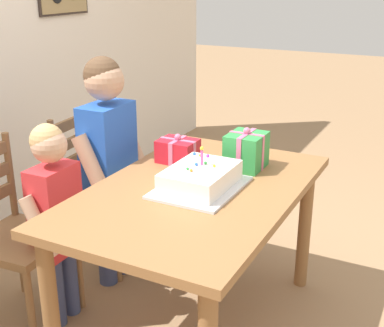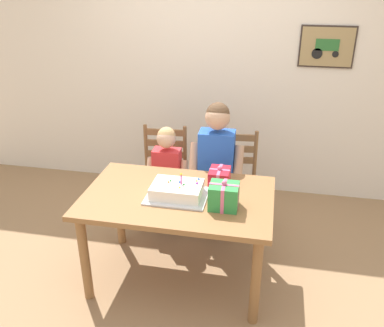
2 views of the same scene
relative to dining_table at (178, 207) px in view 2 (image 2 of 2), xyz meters
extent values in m
plane|color=#997551|center=(0.00, 0.00, -0.65)|extent=(20.00, 20.00, 0.00)
cube|color=silver|center=(0.00, 1.66, 0.65)|extent=(6.40, 0.08, 2.60)
cube|color=#332823|center=(1.08, 1.61, 0.94)|extent=(0.51, 0.02, 0.39)
cube|color=#9E8456|center=(1.08, 1.60, 0.94)|extent=(0.48, 0.01, 0.36)
cube|color=#28662D|center=(1.08, 1.60, 0.96)|extent=(0.22, 0.01, 0.11)
cylinder|color=black|center=(1.00, 1.60, 0.87)|extent=(0.10, 0.01, 0.10)
cylinder|color=black|center=(1.17, 1.60, 0.87)|extent=(0.06, 0.01, 0.06)
cube|color=olive|center=(0.00, 0.00, 0.08)|extent=(1.39, 0.87, 0.04)
cylinder|color=olive|center=(-0.61, -0.36, -0.29)|extent=(0.07, 0.07, 0.71)
cylinder|color=olive|center=(0.61, -0.36, -0.29)|extent=(0.07, 0.07, 0.71)
cylinder|color=olive|center=(-0.61, 0.36, -0.29)|extent=(0.07, 0.07, 0.71)
cylinder|color=olive|center=(0.61, 0.36, -0.29)|extent=(0.07, 0.07, 0.71)
cube|color=silver|center=(0.00, -0.02, 0.11)|extent=(0.44, 0.34, 0.01)
cube|color=white|center=(0.00, -0.02, 0.16)|extent=(0.36, 0.26, 0.09)
cylinder|color=#E04C9E|center=(0.03, -0.01, 0.24)|extent=(0.01, 0.01, 0.07)
sphere|color=yellow|center=(0.03, -0.01, 0.29)|extent=(0.02, 0.02, 0.02)
sphere|color=orange|center=(-0.06, -0.01, 0.21)|extent=(0.01, 0.01, 0.01)
sphere|color=yellow|center=(0.03, -0.07, 0.21)|extent=(0.01, 0.01, 0.01)
sphere|color=purple|center=(0.14, 0.01, 0.21)|extent=(0.02, 0.02, 0.02)
sphere|color=blue|center=(0.14, 0.08, 0.21)|extent=(0.02, 0.02, 0.02)
sphere|color=orange|center=(0.13, 0.05, 0.21)|extent=(0.01, 0.01, 0.01)
sphere|color=blue|center=(0.01, 0.01, 0.21)|extent=(0.02, 0.02, 0.02)
sphere|color=green|center=(0.05, -0.02, 0.21)|extent=(0.01, 0.01, 0.01)
sphere|color=green|center=(-0.06, 0.01, 0.21)|extent=(0.01, 0.01, 0.01)
cube|color=red|center=(0.27, 0.24, 0.16)|extent=(0.15, 0.19, 0.12)
cube|color=#DB668E|center=(0.27, 0.24, 0.16)|extent=(0.16, 0.02, 0.12)
cube|color=#DB668E|center=(0.27, 0.24, 0.16)|extent=(0.02, 0.20, 0.12)
sphere|color=#DB668E|center=(0.27, 0.24, 0.24)|extent=(0.04, 0.04, 0.04)
cube|color=#2D8E42|center=(0.35, -0.10, 0.19)|extent=(0.20, 0.17, 0.18)
cube|color=#DB668E|center=(0.35, -0.10, 0.19)|extent=(0.21, 0.02, 0.18)
cube|color=#DB668E|center=(0.35, -0.10, 0.19)|extent=(0.02, 0.18, 0.18)
sphere|color=#DB668E|center=(0.35, -0.10, 0.29)|extent=(0.04, 0.04, 0.04)
cube|color=brown|center=(-0.34, 0.79, -0.20)|extent=(0.45, 0.45, 0.04)
cylinder|color=brown|center=(-0.13, 0.61, -0.43)|extent=(0.04, 0.04, 0.43)
cylinder|color=brown|center=(-0.51, 0.58, -0.43)|extent=(0.04, 0.04, 0.43)
cylinder|color=brown|center=(-0.16, 0.99, -0.43)|extent=(0.04, 0.04, 0.43)
cylinder|color=brown|center=(-0.54, 0.96, -0.43)|extent=(0.04, 0.04, 0.43)
cylinder|color=brown|center=(-0.16, 0.99, 0.05)|extent=(0.04, 0.04, 0.45)
cylinder|color=brown|center=(-0.54, 0.96, 0.05)|extent=(0.04, 0.04, 0.45)
cube|color=brown|center=(-0.35, 0.98, -0.02)|extent=(0.36, 0.05, 0.06)
cube|color=brown|center=(-0.35, 0.98, 0.09)|extent=(0.36, 0.05, 0.06)
cube|color=brown|center=(-0.35, 0.98, 0.20)|extent=(0.36, 0.05, 0.06)
cube|color=brown|center=(0.34, 0.79, -0.20)|extent=(0.46, 0.46, 0.04)
cylinder|color=brown|center=(0.54, 0.62, -0.43)|extent=(0.04, 0.04, 0.43)
cylinder|color=brown|center=(0.17, 0.58, -0.43)|extent=(0.04, 0.04, 0.43)
cylinder|color=brown|center=(0.51, 0.99, -0.43)|extent=(0.04, 0.04, 0.43)
cylinder|color=brown|center=(0.13, 0.96, -0.43)|extent=(0.04, 0.04, 0.43)
cylinder|color=brown|center=(0.51, 0.99, 0.05)|extent=(0.04, 0.04, 0.45)
cylinder|color=brown|center=(0.13, 0.96, 0.05)|extent=(0.04, 0.04, 0.45)
cube|color=brown|center=(0.32, 0.98, -0.02)|extent=(0.36, 0.06, 0.06)
cube|color=brown|center=(0.32, 0.98, 0.09)|extent=(0.36, 0.06, 0.06)
cube|color=brown|center=(0.32, 0.98, 0.20)|extent=(0.36, 0.06, 0.06)
cylinder|color=#38426B|center=(0.26, 0.63, -0.41)|extent=(0.10, 0.10, 0.48)
cylinder|color=#38426B|center=(0.13, 0.63, -0.41)|extent=(0.10, 0.10, 0.48)
cube|color=blue|center=(0.19, 0.63, 0.11)|extent=(0.30, 0.19, 0.55)
cylinder|color=tan|center=(0.38, 0.59, 0.09)|extent=(0.08, 0.23, 0.37)
cylinder|color=tan|center=(0.01, 0.59, 0.09)|extent=(0.08, 0.23, 0.37)
sphere|color=tan|center=(0.19, 0.63, 0.51)|extent=(0.21, 0.21, 0.21)
sphere|color=brown|center=(0.19, 0.64, 0.53)|extent=(0.20, 0.20, 0.20)
cylinder|color=#38426B|center=(-0.19, 0.63, -0.45)|extent=(0.08, 0.08, 0.39)
cylinder|color=#38426B|center=(-0.30, 0.63, -0.45)|extent=(0.08, 0.08, 0.39)
cube|color=red|center=(-0.25, 0.63, -0.04)|extent=(0.24, 0.15, 0.44)
cylinder|color=tan|center=(-0.09, 0.60, -0.05)|extent=(0.07, 0.18, 0.29)
cylinder|color=tan|center=(-0.40, 0.59, -0.05)|extent=(0.07, 0.18, 0.29)
sphere|color=tan|center=(-0.25, 0.63, 0.28)|extent=(0.17, 0.17, 0.17)
sphere|color=tan|center=(-0.25, 0.64, 0.31)|extent=(0.16, 0.16, 0.16)
camera|label=1|loc=(-1.94, -0.98, 1.01)|focal=48.65mm
camera|label=2|loc=(0.63, -2.59, 1.61)|focal=38.99mm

